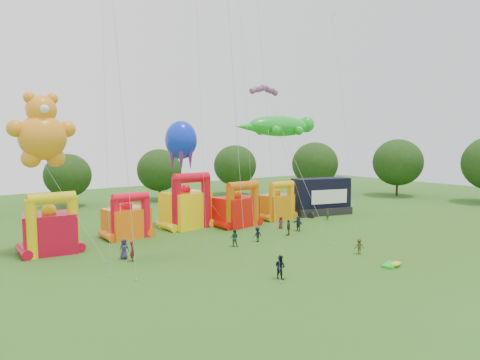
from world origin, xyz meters
TOP-DOWN VIEW (x-y plane):
  - ground at (0.00, 0.00)m, footprint 160.00×160.00m
  - tree_ring at (-1.15, 0.60)m, footprint 120.77×122.85m
  - bouncy_castle_0 at (-17.45, 26.42)m, footprint 5.44×4.61m
  - bouncy_castle_1 at (-8.60, 28.55)m, footprint 5.09×4.29m
  - bouncy_castle_2 at (-0.26, 29.40)m, footprint 6.32×5.50m
  - bouncy_castle_3 at (5.58, 26.29)m, footprint 5.63×4.80m
  - bouncy_castle_4 at (13.11, 27.08)m, footprint 4.84×4.05m
  - stage_trailer at (21.11, 25.94)m, footprint 9.40×5.50m
  - teddy_bear_kite at (-16.59, 24.44)m, footprint 6.85×9.42m
  - gecko_kite at (14.71, 27.30)m, footprint 14.54×6.82m
  - octopus_kite at (1.15, 29.17)m, footprint 6.11×7.61m
  - parafoil_kites at (-3.40, 16.40)m, footprint 23.17×10.48m
  - diamond_kites at (-2.37, 16.27)m, footprint 27.76×18.29m
  - folded_kite_bundle at (6.20, 3.47)m, footprint 2.20×1.50m
  - spectator_0 at (-12.33, 19.99)m, footprint 0.99×0.68m
  - spectator_1 at (-11.98, 18.79)m, footprint 0.60×0.79m
  - spectator_2 at (-1.00, 17.75)m, footprint 1.14×1.14m
  - spectator_3 at (2.27, 17.88)m, footprint 1.07×0.63m
  - spectator_4 at (7.23, 18.18)m, footprint 1.18×0.98m
  - spectator_5 at (9.84, 19.25)m, footprint 0.65×1.78m
  - spectator_6 at (9.11, 21.65)m, footprint 0.86×0.69m
  - spectator_7 at (18.53, 22.24)m, footprint 0.68×0.61m
  - spectator_8 at (-4.13, 6.89)m, footprint 0.92×1.08m
  - spectator_9 at (7.21, 7.84)m, footprint 1.18×0.99m

SIDE VIEW (x-z plane):
  - ground at x=0.00m, z-range 0.00..0.00m
  - folded_kite_bundle at x=6.20m, z-range -0.02..0.29m
  - spectator_6 at x=9.11m, z-range 0.00..1.54m
  - spectator_7 at x=18.53m, z-range 0.00..1.55m
  - spectator_9 at x=7.21m, z-range 0.00..1.58m
  - spectator_3 at x=2.27m, z-range 0.00..1.64m
  - spectator_2 at x=-1.00m, z-range 0.00..1.87m
  - spectator_4 at x=7.23m, z-range 0.00..1.89m
  - spectator_5 at x=9.84m, z-range 0.00..1.89m
  - spectator_1 at x=-11.98m, z-range 0.00..1.93m
  - spectator_8 at x=-4.13m, z-range 0.00..1.95m
  - spectator_0 at x=-12.33m, z-range 0.00..1.97m
  - bouncy_castle_1 at x=-8.60m, z-range -0.63..4.74m
  - bouncy_castle_4 at x=13.11m, z-range -0.64..4.88m
  - bouncy_castle_3 at x=5.58m, z-range -0.72..5.29m
  - bouncy_castle_0 at x=-17.45m, z-range -0.75..5.52m
  - stage_trailer at x=21.11m, z-range -0.10..5.47m
  - bouncy_castle_2 at x=-0.26m, z-range -0.88..6.32m
  - tree_ring at x=-1.15m, z-range 0.22..12.30m
  - octopus_kite at x=1.15m, z-range -0.48..13.44m
  - teddy_bear_kite at x=-16.59m, z-range -0.84..15.23m
  - gecko_kite at x=14.71m, z-range 3.10..18.05m
  - parafoil_kites at x=-3.40m, z-range -3.04..27.97m
  - diamond_kites at x=-2.37m, z-range -6.17..38.05m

